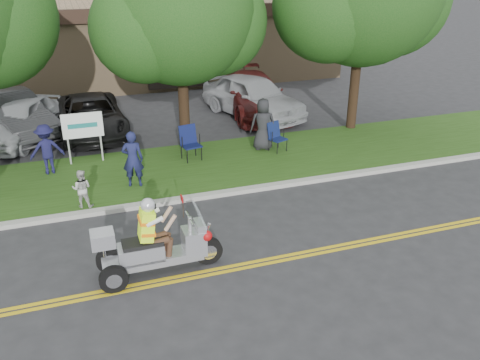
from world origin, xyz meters
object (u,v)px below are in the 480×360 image
object	(u,v)px
trike_scooter	(153,248)
parked_car_left	(12,115)
lawn_chair_a	(189,140)
parked_car_far_left	(19,120)
parked_car_right	(253,95)
lawn_chair_b	(276,135)
parked_car_far_right	(253,96)
parked_car_mid	(91,116)
spectator_adult_left	(133,159)

from	to	relation	value
trike_scooter	parked_car_left	xyz separation A→B (m)	(-3.35, 10.51, 0.19)
lawn_chair_a	parked_car_left	bearing A→B (deg)	130.74
parked_car_far_left	parked_car_right	world-z (taller)	parked_car_right
lawn_chair_b	parked_car_left	xyz separation A→B (m)	(-8.54, 4.74, 0.16)
parked_car_right	parked_car_far_left	bearing A→B (deg)	-172.23
trike_scooter	parked_car_far_right	size ratio (longest dim) A/B	0.54
parked_car_left	parked_car_far_right	world-z (taller)	parked_car_far_right
trike_scooter	parked_car_far_right	world-z (taller)	trike_scooter
lawn_chair_b	parked_car_far_left	size ratio (longest dim) A/B	0.21
parked_car_far_left	parked_car_mid	distance (m)	2.50
lawn_chair_b	parked_car_left	distance (m)	9.77
trike_scooter	parked_car_far_right	xyz separation A→B (m)	(5.91, 10.00, 0.24)
trike_scooter	parked_car_mid	bearing A→B (deg)	93.38
lawn_chair_b	parked_car_right	world-z (taller)	parked_car_right
parked_car_far_left	lawn_chair_b	bearing A→B (deg)	-2.25
lawn_chair_b	parked_car_far_right	bearing A→B (deg)	59.18
lawn_chair_a	lawn_chair_b	xyz separation A→B (m)	(2.95, -0.21, -0.07)
spectator_adult_left	parked_car_far_left	bearing A→B (deg)	-46.29
lawn_chair_b	spectator_adult_left	bearing A→B (deg)	173.88
lawn_chair_a	spectator_adult_left	size ratio (longest dim) A/B	0.67
trike_scooter	parked_car_mid	xyz separation A→B (m)	(-0.59, 9.84, 0.07)
parked_car_far_right	trike_scooter	bearing A→B (deg)	-139.79
parked_car_left	parked_car_far_right	xyz separation A→B (m)	(9.26, -0.51, 0.05)
parked_car_far_left	parked_car_right	xyz separation A→B (m)	(9.17, 0.47, 0.01)
lawn_chair_a	parked_car_mid	world-z (taller)	parked_car_mid
lawn_chair_a	spectator_adult_left	distance (m)	2.56
trike_scooter	parked_car_far_left	world-z (taller)	trike_scooter
parked_car_far_left	parked_car_right	bearing A→B (deg)	27.41
parked_car_left	parked_car_far_right	distance (m)	9.28
parked_car_right	parked_car_far_right	distance (m)	0.45
lawn_chair_a	lawn_chair_b	world-z (taller)	lawn_chair_a
lawn_chair_b	parked_car_far_left	distance (m)	9.27
trike_scooter	parked_car_right	world-z (taller)	trike_scooter
parked_car_mid	parked_car_far_right	size ratio (longest dim) A/B	0.99
parked_car_left	spectator_adult_left	bearing A→B (deg)	-83.92
lawn_chair_b	trike_scooter	bearing A→B (deg)	-153.13
spectator_adult_left	parked_car_mid	bearing A→B (deg)	-68.80
trike_scooter	parked_car_far_right	bearing A→B (deg)	59.36
trike_scooter	parked_car_mid	distance (m)	9.86
parked_car_right	parked_car_far_right	world-z (taller)	parked_car_far_right
trike_scooter	parked_car_far_left	size ratio (longest dim) A/B	0.59
trike_scooter	parked_car_far_left	xyz separation A→B (m)	(-3.09, 9.94, 0.16)
spectator_adult_left	parked_car_mid	distance (m)	5.47
trike_scooter	parked_car_mid	size ratio (longest dim) A/B	0.54
parked_car_far_left	parked_car_left	xyz separation A→B (m)	(-0.26, 0.57, 0.02)
parked_car_far_left	parked_car_mid	world-z (taller)	parked_car_far_left
parked_car_left	parked_car_right	distance (m)	9.43
parked_car_left	parked_car_right	size ratio (longest dim) A/B	0.89
lawn_chair_b	spectator_adult_left	size ratio (longest dim) A/B	0.59
spectator_adult_left	parked_car_right	bearing A→B (deg)	-121.75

